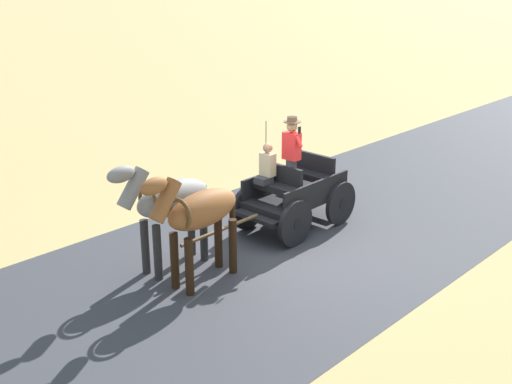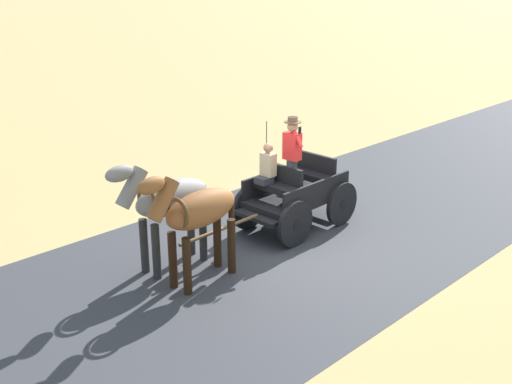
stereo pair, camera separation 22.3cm
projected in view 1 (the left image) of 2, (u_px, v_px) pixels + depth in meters
The scene contains 5 objects.
ground_plane at pixel (288, 245), 12.78m from camera, with size 200.00×200.00×0.00m, color tan.
road_surface at pixel (288, 245), 12.78m from camera, with size 6.33×160.00×0.01m, color #38383D.
horse_drawn_carriage at pixel (293, 192), 13.37m from camera, with size 1.45×4.51×2.50m.
horse_near_side at pixel (199, 213), 10.85m from camera, with size 0.65×2.13×2.21m.
horse_off_side at pixel (168, 202), 11.36m from camera, with size 0.57×2.13×2.21m.
Camera 1 is at (-7.62, 8.83, 5.37)m, focal length 44.40 mm.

